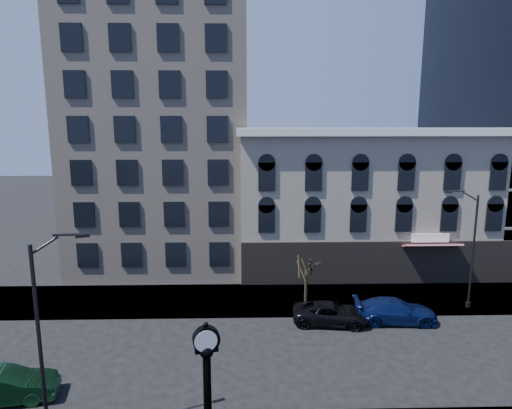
{
  "coord_description": "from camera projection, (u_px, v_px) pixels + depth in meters",
  "views": [
    {
      "loc": [
        1.3,
        -23.7,
        13.42
      ],
      "look_at": [
        2.0,
        4.0,
        8.0
      ],
      "focal_mm": 32.0,
      "sensor_mm": 36.0,
      "label": 1
    }
  ],
  "objects": [
    {
      "name": "ground",
      "position": [
        223.0,
        357.0,
        25.8
      ],
      "size": [
        160.0,
        160.0,
        0.0
      ],
      "primitive_type": "plane",
      "color": "black",
      "rests_on": "ground"
    },
    {
      "name": "sidewalk_far",
      "position": [
        228.0,
        300.0,
        33.64
      ],
      "size": [
        160.0,
        6.0,
        0.12
      ],
      "primitive_type": "cube",
      "color": "gray",
      "rests_on": "ground"
    },
    {
      "name": "cream_tower",
      "position": [
        161.0,
        48.0,
        40.46
      ],
      "size": [
        15.9,
        15.4,
        42.5
      ],
      "color": "#BCAC97",
      "rests_on": "ground"
    },
    {
      "name": "victorian_row",
      "position": [
        365.0,
        200.0,
        40.54
      ],
      "size": [
        22.6,
        11.19,
        12.5
      ],
      "color": "gray",
      "rests_on": "ground"
    },
    {
      "name": "street_clock",
      "position": [
        207.0,
        386.0,
        18.82
      ],
      "size": [
        1.17,
        1.17,
        5.16
      ],
      "rotation": [
        0.0,
        0.0,
        0.25
      ],
      "color": "black",
      "rests_on": "sidewalk_near"
    },
    {
      "name": "street_lamp_near",
      "position": [
        52.0,
        284.0,
        18.0
      ],
      "size": [
        2.19,
        1.1,
        8.95
      ],
      "rotation": [
        0.0,
        0.0,
        0.4
      ],
      "color": "black",
      "rests_on": "sidewalk_near"
    },
    {
      "name": "street_lamp_far",
      "position": [
        466.0,
        218.0,
        31.14
      ],
      "size": [
        2.15,
        0.81,
        8.49
      ],
      "rotation": [
        0.0,
        0.0,
        2.87
      ],
      "color": "black",
      "rests_on": "sidewalk_far"
    },
    {
      "name": "bare_tree_far",
      "position": [
        306.0,
        263.0,
        31.76
      ],
      "size": [
        2.48,
        2.48,
        4.25
      ],
      "color": "#322819",
      "rests_on": "sidewalk_far"
    },
    {
      "name": "car_near_b",
      "position": [
        3.0,
        386.0,
        21.61
      ],
      "size": [
        5.07,
        2.61,
        1.59
      ],
      "primitive_type": "imported",
      "rotation": [
        0.0,
        0.0,
        1.77
      ],
      "color": "#143F1E",
      "rests_on": "ground"
    },
    {
      "name": "car_far_a",
      "position": [
        331.0,
        314.0,
        29.81
      ],
      "size": [
        5.22,
        2.87,
        1.38
      ],
      "primitive_type": "imported",
      "rotation": [
        0.0,
        0.0,
        1.45
      ],
      "color": "black",
      "rests_on": "ground"
    },
    {
      "name": "car_far_b",
      "position": [
        395.0,
        311.0,
        30.01
      ],
      "size": [
        5.49,
        2.47,
        1.56
      ],
      "primitive_type": "imported",
      "rotation": [
        0.0,
        0.0,
        1.52
      ],
      "color": "#0C194C",
      "rests_on": "ground"
    }
  ]
}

